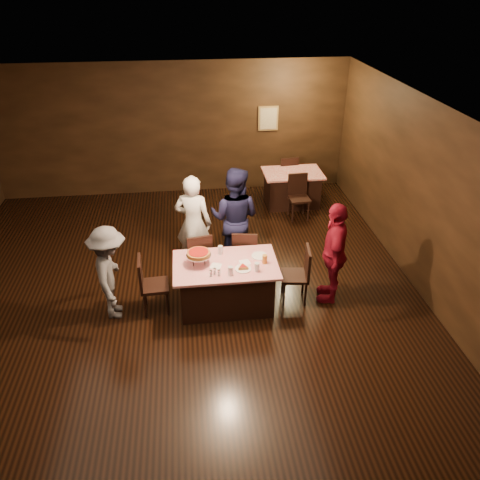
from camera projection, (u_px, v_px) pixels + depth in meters
name	position (u px, v px, depth m)	size (l,w,h in m)	color
room	(167.00, 197.00, 6.00)	(10.00, 10.04, 3.02)	black
main_table	(226.00, 284.00, 7.35)	(1.60, 1.00, 0.77)	#B70C1F
back_table	(292.00, 188.00, 10.54)	(1.30, 0.90, 0.77)	red
chair_far_left	(198.00, 256.00, 7.90)	(0.42, 0.42, 0.95)	black
chair_far_right	(245.00, 253.00, 7.98)	(0.42, 0.42, 0.95)	black
chair_end_left	(155.00, 285.00, 7.19)	(0.42, 0.42, 0.95)	black
chair_end_right	(295.00, 275.00, 7.41)	(0.42, 0.42, 0.95)	black
chair_back_near	(299.00, 198.00, 9.89)	(0.42, 0.42, 0.95)	black
chair_back_far	(287.00, 174.00, 11.01)	(0.42, 0.42, 0.95)	black
diner_white_jacket	(193.00, 223.00, 8.06)	(0.64, 0.42, 1.76)	silver
diner_navy_hoodie	(235.00, 218.00, 8.13)	(0.90, 0.70, 1.85)	#141432
diner_grey_knit	(110.00, 273.00, 6.95)	(0.98, 0.56, 1.52)	#5C5C61
diner_red_shirt	(334.00, 253.00, 7.27)	(1.00, 0.42, 1.70)	maroon
pizza_stand	(199.00, 254.00, 7.06)	(0.38, 0.38, 0.22)	black
plate_with_slice	(243.00, 268.00, 7.01)	(0.25, 0.25, 0.06)	white
plate_empty	(259.00, 256.00, 7.33)	(0.25, 0.25, 0.01)	white
glass_front_left	(231.00, 271.00, 6.86)	(0.08, 0.08, 0.14)	silver
glass_front_right	(257.00, 267.00, 6.95)	(0.08, 0.08, 0.14)	silver
glass_amber	(265.00, 259.00, 7.14)	(0.08, 0.08, 0.14)	#BF7F26
glass_back	(220.00, 250.00, 7.37)	(0.08, 0.08, 0.14)	silver
condiments	(215.00, 272.00, 6.87)	(0.17, 0.10, 0.09)	silver
napkin_center	(245.00, 262.00, 7.18)	(0.16, 0.16, 0.01)	white
napkin_left	(216.00, 266.00, 7.09)	(0.16, 0.16, 0.01)	white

